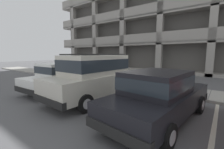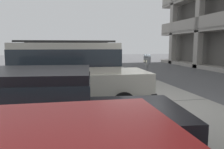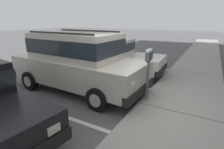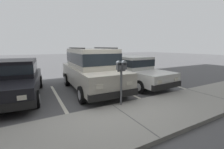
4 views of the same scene
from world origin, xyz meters
The scene contains 6 objects.
ground_plane centered at (0.00, 0.00, -0.05)m, with size 80.00×80.00×0.10m.
sidewalk centered at (0.00, 1.30, 0.06)m, with size 40.00×2.20×0.12m.
parking_stall_lines centered at (1.45, -1.40, 0.00)m, with size 11.73×4.80×0.01m.
silver_suv centered at (-0.18, -2.14, 1.09)m, with size 2.12×4.83×2.03m.
red_sedan centered at (-2.65, -2.13, 0.82)m, with size 1.98×4.55×1.54m.
parking_meter_near centered at (-0.28, 0.35, 1.24)m, with size 0.35×0.12×1.51m.
Camera 3 is at (4.30, 1.78, 2.38)m, focal length 28.00 mm.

